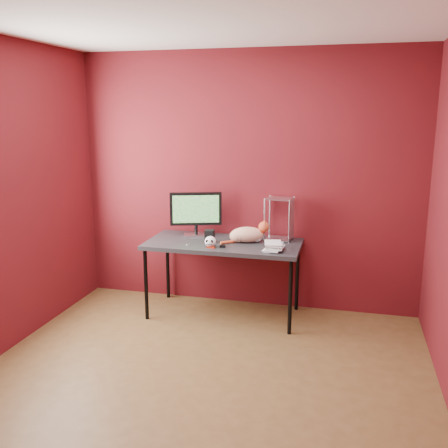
% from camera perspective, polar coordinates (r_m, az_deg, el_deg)
% --- Properties ---
extents(room, '(3.52, 3.52, 2.61)m').
position_cam_1_polar(room, '(3.40, -3.30, 3.34)').
color(room, '#543A1C').
rests_on(room, ground).
extents(desk, '(1.50, 0.70, 0.75)m').
position_cam_1_polar(desk, '(4.89, -0.07, -2.66)').
color(desk, black).
rests_on(desk, ground).
extents(monitor, '(0.51, 0.24, 0.45)m').
position_cam_1_polar(monitor, '(5.06, -3.24, 1.39)').
color(monitor, '#B5B6BA').
rests_on(monitor, desk).
extents(cat, '(0.45, 0.28, 0.23)m').
position_cam_1_polar(cat, '(4.86, 2.69, -1.19)').
color(cat, '#CE5C2B').
rests_on(cat, desk).
extents(skull_mug, '(0.11, 0.11, 0.10)m').
position_cam_1_polar(skull_mug, '(4.69, -1.57, -2.01)').
color(skull_mug, white).
rests_on(skull_mug, desk).
extents(speaker, '(0.11, 0.11, 0.12)m').
position_cam_1_polar(speaker, '(4.85, -1.66, -1.46)').
color(speaker, black).
rests_on(speaker, desk).
extents(book_stack, '(0.19, 0.23, 0.83)m').
position_cam_1_polar(book_stack, '(4.54, 4.93, 2.14)').
color(book_stack, beige).
rests_on(book_stack, desk).
extents(wire_rack, '(0.26, 0.22, 0.42)m').
position_cam_1_polar(wire_rack, '(4.95, 6.32, 0.61)').
color(wire_rack, '#B5B6BA').
rests_on(wire_rack, desk).
extents(pocket_knife, '(0.08, 0.03, 0.02)m').
position_cam_1_polar(pocket_knife, '(4.66, -1.52, -2.67)').
color(pocket_knife, '#9C1C0C').
rests_on(pocket_knife, desk).
extents(black_gadget, '(0.05, 0.04, 0.02)m').
position_cam_1_polar(black_gadget, '(4.68, -0.17, -2.57)').
color(black_gadget, black).
rests_on(black_gadget, desk).
extents(washer, '(0.04, 0.04, 0.00)m').
position_cam_1_polar(washer, '(4.79, -4.15, -2.37)').
color(washer, '#B5B6BA').
rests_on(washer, desk).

